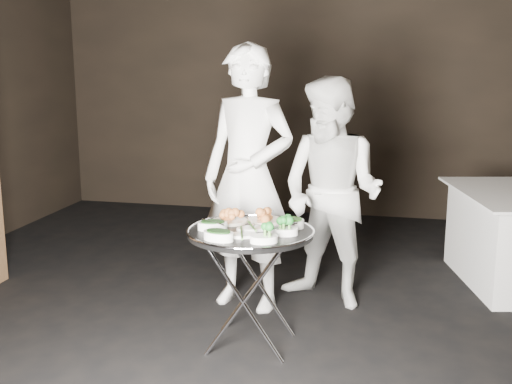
% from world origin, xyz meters
% --- Properties ---
extents(floor, '(6.00, 7.00, 0.05)m').
position_xyz_m(floor, '(0.00, 0.00, -0.03)').
color(floor, black).
rests_on(floor, ground).
extents(wall_back, '(6.00, 0.05, 3.00)m').
position_xyz_m(wall_back, '(0.00, 3.52, 1.50)').
color(wall_back, black).
rests_on(wall_back, floor).
extents(tray_stand, '(0.49, 0.42, 0.72)m').
position_xyz_m(tray_stand, '(0.03, -0.06, 0.41)').
color(tray_stand, silver).
rests_on(tray_stand, floor).
extents(serving_tray, '(0.78, 0.78, 0.04)m').
position_xyz_m(serving_tray, '(0.03, -0.06, 0.73)').
color(serving_tray, black).
rests_on(serving_tray, tray_stand).
extents(potato_plate_a, '(0.22, 0.22, 0.08)m').
position_xyz_m(potato_plate_a, '(-0.14, 0.10, 0.78)').
color(potato_plate_a, beige).
rests_on(potato_plate_a, serving_tray).
extents(potato_plate_b, '(0.22, 0.22, 0.08)m').
position_xyz_m(potato_plate_b, '(0.07, 0.16, 0.78)').
color(potato_plate_b, beige).
rests_on(potato_plate_b, serving_tray).
extents(greens_bowl, '(0.13, 0.13, 0.08)m').
position_xyz_m(greens_bowl, '(0.27, 0.07, 0.78)').
color(greens_bowl, white).
rests_on(greens_bowl, serving_tray).
extents(asparagus_plate_a, '(0.22, 0.18, 0.04)m').
position_xyz_m(asparagus_plate_a, '(0.03, -0.05, 0.76)').
color(asparagus_plate_a, white).
rests_on(asparagus_plate_a, serving_tray).
extents(asparagus_plate_b, '(0.20, 0.14, 0.04)m').
position_xyz_m(asparagus_plate_b, '(0.01, -0.21, 0.76)').
color(asparagus_plate_b, white).
rests_on(asparagus_plate_b, serving_tray).
extents(spinach_bowl_a, '(0.20, 0.16, 0.07)m').
position_xyz_m(spinach_bowl_a, '(-0.20, -0.09, 0.78)').
color(spinach_bowl_a, white).
rests_on(spinach_bowl_a, serving_tray).
extents(spinach_bowl_b, '(0.21, 0.17, 0.08)m').
position_xyz_m(spinach_bowl_b, '(-0.10, -0.30, 0.78)').
color(spinach_bowl_b, white).
rests_on(spinach_bowl_b, serving_tray).
extents(broccoli_bowl_a, '(0.18, 0.14, 0.07)m').
position_xyz_m(broccoli_bowl_a, '(0.24, -0.10, 0.78)').
color(broccoli_bowl_a, white).
rests_on(broccoli_bowl_a, serving_tray).
extents(broccoli_bowl_b, '(0.19, 0.17, 0.07)m').
position_xyz_m(broccoli_bowl_b, '(0.16, -0.29, 0.77)').
color(broccoli_bowl_b, white).
rests_on(broccoli_bowl_b, serving_tray).
extents(serving_utensils, '(0.59, 0.44, 0.01)m').
position_xyz_m(serving_utensils, '(0.04, 0.01, 0.80)').
color(serving_utensils, silver).
rests_on(serving_utensils, serving_tray).
extents(waiter_left, '(0.77, 0.60, 1.87)m').
position_xyz_m(waiter_left, '(-0.15, 0.61, 0.94)').
color(waiter_left, white).
rests_on(waiter_left, floor).
extents(waiter_right, '(0.98, 0.90, 1.64)m').
position_xyz_m(waiter_right, '(0.43, 0.77, 0.82)').
color(waiter_right, white).
rests_on(waiter_right, floor).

